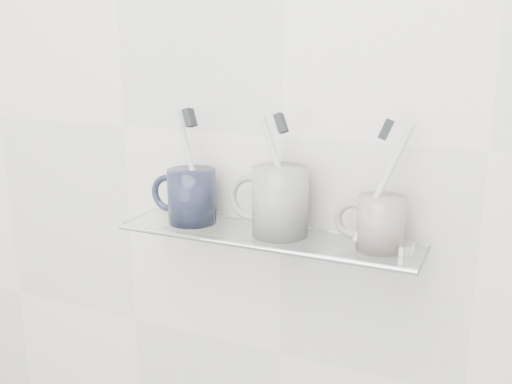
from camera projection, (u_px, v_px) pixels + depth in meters
The scene contains 18 objects.
wall_back at pixel (282, 137), 0.94m from camera, with size 2.50×2.50×0.00m, color silver.
shelf_glass at pixel (267, 236), 0.93m from camera, with size 0.50×0.12×0.01m, color silver.
shelf_rail at pixel (252, 247), 0.88m from camera, with size 0.01×0.01×0.50m, color silver.
bracket_left at pixel (173, 219), 1.06m from camera, with size 0.02×0.02×0.03m, color silver.
bracket_right at pixel (402, 252), 0.89m from camera, with size 0.02×0.02×0.03m, color silver.
mug_left at pixel (192, 196), 0.98m from camera, with size 0.08×0.08×0.09m, color black.
mug_left_handle at pixel (168, 193), 1.00m from camera, with size 0.07×0.07×0.01m, color black.
toothbrush_left at pixel (191, 165), 0.96m from camera, with size 0.01×0.01×0.19m, color silver.
bristles_left at pixel (190, 118), 0.94m from camera, with size 0.01×0.02×0.03m, color #222629.
mug_center at pixel (280, 201), 0.91m from camera, with size 0.09×0.09×0.11m, color white.
mug_center_handle at pixel (251, 198), 0.93m from camera, with size 0.08×0.08×0.01m, color white.
toothbrush_center at pixel (280, 174), 0.90m from camera, with size 0.01×0.01×0.19m, color silver.
bristles_center at pixel (281, 123), 0.88m from camera, with size 0.01×0.02×0.03m, color #222629.
mug_right at pixel (381, 223), 0.85m from camera, with size 0.07×0.07×0.08m, color silver.
mug_right_handle at pixel (353, 220), 0.87m from camera, with size 0.06×0.06×0.01m, color silver.
toothbrush_right at pixel (383, 184), 0.83m from camera, with size 0.01×0.01×0.19m, color silver.
bristles_right at pixel (386, 129), 0.81m from camera, with size 0.01×0.02×0.03m, color #222629.
chrome_cap at pixel (403, 248), 0.84m from camera, with size 0.03×0.03×0.01m, color silver.
Camera 1 is at (0.35, 0.23, 1.40)m, focal length 40.00 mm.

